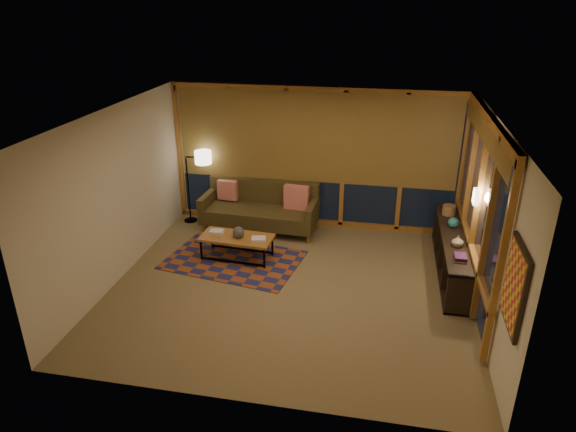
% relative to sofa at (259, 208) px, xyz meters
% --- Properties ---
extents(floor, '(5.50, 5.00, 0.01)m').
position_rel_sofa_xyz_m(floor, '(0.99, -2.00, -0.45)').
color(floor, '#9F8958').
rests_on(floor, ground).
extents(ceiling, '(5.50, 5.00, 0.01)m').
position_rel_sofa_xyz_m(ceiling, '(0.99, -2.00, 2.25)').
color(ceiling, beige).
rests_on(ceiling, walls).
extents(walls, '(5.51, 5.01, 2.70)m').
position_rel_sofa_xyz_m(walls, '(0.99, -2.00, 0.90)').
color(walls, '#ECE3C5').
rests_on(walls, floor).
extents(window_wall_back, '(5.30, 0.16, 2.60)m').
position_rel_sofa_xyz_m(window_wall_back, '(0.99, 0.43, 0.90)').
color(window_wall_back, '#AA7B30').
rests_on(window_wall_back, walls).
extents(window_wall_right, '(0.16, 3.70, 2.60)m').
position_rel_sofa_xyz_m(window_wall_right, '(3.67, -1.40, 0.90)').
color(window_wall_right, '#AA7B30').
rests_on(window_wall_right, walls).
extents(wall_art, '(0.06, 0.74, 0.94)m').
position_rel_sofa_xyz_m(wall_art, '(3.70, -3.85, 1.00)').
color(wall_art, red).
rests_on(wall_art, walls).
extents(wall_sconce, '(0.12, 0.18, 0.22)m').
position_rel_sofa_xyz_m(wall_sconce, '(3.61, -1.55, 1.10)').
color(wall_sconce, white).
rests_on(wall_sconce, walls).
extents(sofa, '(2.23, 0.99, 0.89)m').
position_rel_sofa_xyz_m(sofa, '(0.00, 0.00, 0.00)').
color(sofa, brown).
rests_on(sofa, floor).
extents(pillow_left, '(0.40, 0.16, 0.39)m').
position_rel_sofa_xyz_m(pillow_left, '(-0.70, 0.23, 0.19)').
color(pillow_left, red).
rests_on(pillow_left, sofa).
extents(pillow_right, '(0.48, 0.20, 0.47)m').
position_rel_sofa_xyz_m(pillow_right, '(0.71, 0.10, 0.23)').
color(pillow_right, red).
rests_on(pillow_right, sofa).
extents(area_rug, '(2.44, 1.82, 0.01)m').
position_rel_sofa_xyz_m(area_rug, '(-0.14, -1.32, -0.44)').
color(area_rug, brown).
rests_on(area_rug, floor).
extents(coffee_table, '(1.27, 0.65, 0.41)m').
position_rel_sofa_xyz_m(coffee_table, '(-0.10, -1.22, -0.24)').
color(coffee_table, '#AA7B30').
rests_on(coffee_table, floor).
extents(book_stack_a, '(0.25, 0.20, 0.07)m').
position_rel_sofa_xyz_m(book_stack_a, '(-0.47, -1.19, -0.00)').
color(book_stack_a, white).
rests_on(book_stack_a, coffee_table).
extents(book_stack_b, '(0.24, 0.21, 0.04)m').
position_rel_sofa_xyz_m(book_stack_b, '(0.30, -1.27, -0.01)').
color(book_stack_b, white).
rests_on(book_stack_b, coffee_table).
extents(ceramic_pot, '(0.24, 0.24, 0.20)m').
position_rel_sofa_xyz_m(ceramic_pot, '(-0.05, -1.25, 0.06)').
color(ceramic_pot, black).
rests_on(ceramic_pot, coffee_table).
extents(floor_lamp, '(0.53, 0.38, 1.47)m').
position_rel_sofa_xyz_m(floor_lamp, '(-1.47, 0.12, 0.29)').
color(floor_lamp, black).
rests_on(floor_lamp, floor).
extents(bookshelf, '(0.40, 2.63, 0.66)m').
position_rel_sofa_xyz_m(bookshelf, '(3.48, -1.00, -0.12)').
color(bookshelf, '#33281F').
rests_on(bookshelf, floor).
extents(basket, '(0.25, 0.25, 0.17)m').
position_rel_sofa_xyz_m(basket, '(3.46, -0.14, 0.29)').
color(basket, '#9B724B').
rests_on(basket, bookshelf).
extents(teal_bowl, '(0.22, 0.22, 0.18)m').
position_rel_sofa_xyz_m(teal_bowl, '(3.48, -0.69, 0.30)').
color(teal_bowl, '#22706F').
rests_on(teal_bowl, bookshelf).
extents(vase, '(0.20, 0.20, 0.18)m').
position_rel_sofa_xyz_m(vase, '(3.48, -1.39, 0.30)').
color(vase, gray).
rests_on(vase, bookshelf).
extents(shelf_book_stack, '(0.25, 0.30, 0.08)m').
position_rel_sofa_xyz_m(shelf_book_stack, '(3.48, -1.82, 0.25)').
color(shelf_book_stack, white).
rests_on(shelf_book_stack, bookshelf).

